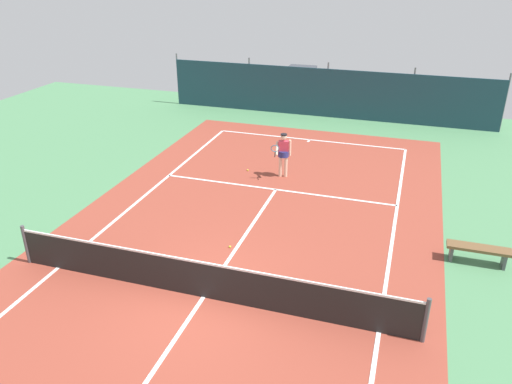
# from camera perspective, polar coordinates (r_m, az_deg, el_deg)

# --- Properties ---
(ground_plane) EXTENTS (36.00, 36.00, 0.00)m
(ground_plane) POSITION_cam_1_polar(r_m,az_deg,el_deg) (12.41, -5.92, -11.69)
(ground_plane) COLOR #4C8456
(court_surface) EXTENTS (11.02, 26.60, 0.01)m
(court_surface) POSITION_cam_1_polar(r_m,az_deg,el_deg) (12.41, -5.92, -11.68)
(court_surface) COLOR brown
(court_surface) RESTS_ON ground
(tennis_net) EXTENTS (10.12, 0.10, 1.10)m
(tennis_net) POSITION_cam_1_polar(r_m,az_deg,el_deg) (12.11, -6.02, -9.76)
(tennis_net) COLOR black
(tennis_net) RESTS_ON ground
(back_fence) EXTENTS (16.30, 0.98, 2.70)m
(back_fence) POSITION_cam_1_polar(r_m,az_deg,el_deg) (26.37, 8.07, 10.08)
(back_fence) COLOR #1E3D4C
(back_fence) RESTS_ON ground
(tennis_player) EXTENTS (0.62, 0.81, 1.64)m
(tennis_player) POSITION_cam_1_polar(r_m,az_deg,el_deg) (18.35, 3.09, 4.52)
(tennis_player) COLOR beige
(tennis_player) RESTS_ON ground
(tennis_ball_near_player) EXTENTS (0.07, 0.07, 0.07)m
(tennis_ball_near_player) POSITION_cam_1_polar(r_m,az_deg,el_deg) (19.16, -0.94, 2.48)
(tennis_ball_near_player) COLOR #CCDB33
(tennis_ball_near_player) RESTS_ON ground
(tennis_ball_midcourt) EXTENTS (0.07, 0.07, 0.07)m
(tennis_ball_midcourt) POSITION_cam_1_polar(r_m,az_deg,el_deg) (14.22, -2.96, -6.17)
(tennis_ball_midcourt) COLOR #CCDB33
(tennis_ball_midcourt) RESTS_ON ground
(parked_car) EXTENTS (2.07, 4.23, 1.68)m
(parked_car) POSITION_cam_1_polar(r_m,az_deg,el_deg) (29.43, 4.99, 12.15)
(parked_car) COLOR silver
(parked_car) RESTS_ON ground
(courtside_bench) EXTENTS (1.60, 0.40, 0.49)m
(courtside_bench) POSITION_cam_1_polar(r_m,az_deg,el_deg) (14.59, 23.76, -6.07)
(courtside_bench) COLOR brown
(courtside_bench) RESTS_ON ground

